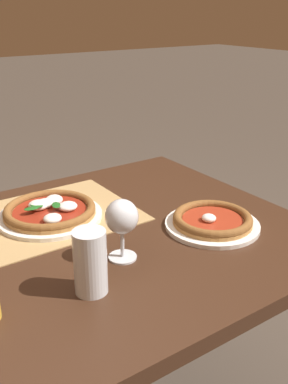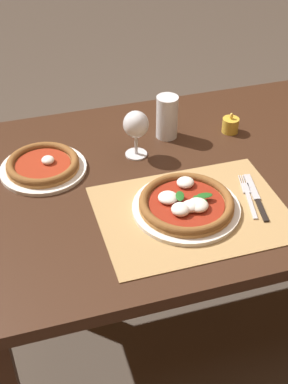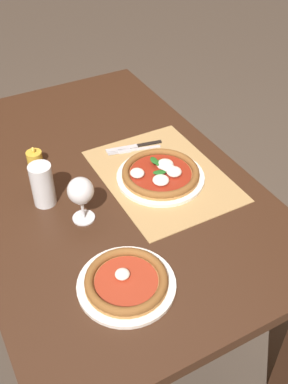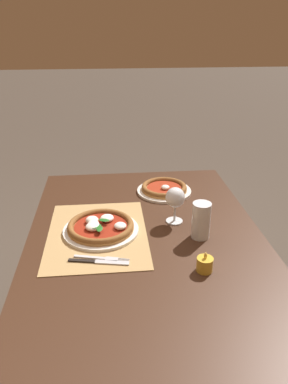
% 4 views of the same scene
% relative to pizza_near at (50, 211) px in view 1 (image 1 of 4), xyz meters
% --- Properties ---
extents(dining_table, '(1.44, 0.92, 0.74)m').
position_rel_pizza_near_xyz_m(dining_table, '(0.10, 0.18, -0.12)').
color(dining_table, '#382114').
rests_on(dining_table, ground).
extents(paper_placemat, '(0.52, 0.39, 0.00)m').
position_rel_pizza_near_xyz_m(paper_placemat, '(0.01, -0.01, -0.02)').
color(paper_placemat, '#A88451').
rests_on(paper_placemat, dining_table).
extents(pizza_near, '(0.30, 0.30, 0.05)m').
position_rel_pizza_near_xyz_m(pizza_near, '(0.00, 0.00, 0.00)').
color(pizza_near, silver).
rests_on(pizza_near, paper_placemat).
extents(pizza_far, '(0.26, 0.26, 0.04)m').
position_rel_pizza_near_xyz_m(pizza_far, '(-0.35, 0.31, -0.00)').
color(pizza_far, silver).
rests_on(pizza_far, dining_table).
extents(wine_glass, '(0.08, 0.08, 0.16)m').
position_rel_pizza_near_xyz_m(wine_glass, '(-0.05, 0.31, 0.08)').
color(wine_glass, silver).
rests_on(wine_glass, dining_table).
extents(pint_glass, '(0.07, 0.07, 0.15)m').
position_rel_pizza_near_xyz_m(pint_glass, '(0.07, 0.39, 0.05)').
color(pint_glass, silver).
rests_on(pint_glass, dining_table).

